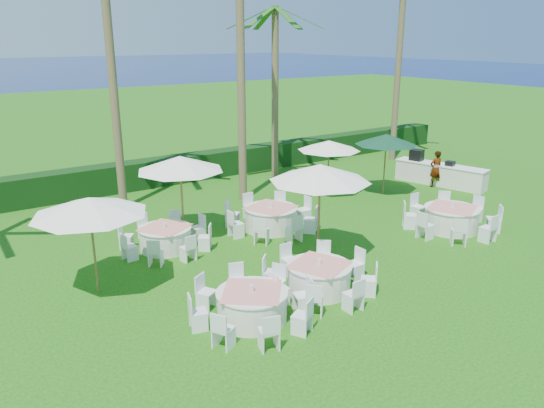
% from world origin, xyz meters
% --- Properties ---
extents(ground, '(120.00, 120.00, 0.00)m').
position_xyz_m(ground, '(0.00, 0.00, 0.00)').
color(ground, '#14520E').
rests_on(ground, ground).
extents(hedge, '(34.00, 1.00, 1.20)m').
position_xyz_m(hedge, '(0.00, 12.00, 0.60)').
color(hedge, black).
rests_on(hedge, ground).
extents(banquet_table_a, '(2.96, 2.96, 0.91)m').
position_xyz_m(banquet_table_a, '(-3.60, -0.58, 0.40)').
color(banquet_table_a, silver).
rests_on(banquet_table_a, ground).
extents(banquet_table_b, '(2.99, 2.99, 0.91)m').
position_xyz_m(banquet_table_b, '(-1.33, -0.30, 0.40)').
color(banquet_table_b, silver).
rests_on(banquet_table_b, ground).
extents(banquet_table_c, '(3.27, 3.27, 0.98)m').
position_xyz_m(banquet_table_c, '(5.39, 0.72, 0.43)').
color(banquet_table_c, silver).
rests_on(banquet_table_c, ground).
extents(banquet_table_d, '(2.91, 2.91, 0.89)m').
position_xyz_m(banquet_table_d, '(-3.51, 4.68, 0.38)').
color(banquet_table_d, silver).
rests_on(banquet_table_d, ground).
extents(banquet_table_e, '(3.22, 3.22, 0.97)m').
position_xyz_m(banquet_table_e, '(0.26, 4.29, 0.43)').
color(banquet_table_e, silver).
rests_on(banquet_table_e, ground).
extents(umbrella_a, '(2.93, 2.93, 2.60)m').
position_xyz_m(umbrella_a, '(-6.18, 2.95, 2.38)').
color(umbrella_a, brown).
rests_on(umbrella_a, ground).
extents(umbrella_b, '(2.98, 2.98, 2.95)m').
position_xyz_m(umbrella_b, '(-0.04, 1.34, 2.69)').
color(umbrella_b, brown).
rests_on(umbrella_b, ground).
extents(umbrella_c, '(2.84, 2.84, 2.78)m').
position_xyz_m(umbrella_c, '(-2.58, 5.32, 2.54)').
color(umbrella_c, brown).
rests_on(umbrella_c, ground).
extents(umbrella_d, '(2.59, 2.59, 2.35)m').
position_xyz_m(umbrella_d, '(4.57, 6.36, 2.15)').
color(umbrella_d, brown).
rests_on(umbrella_d, ground).
extents(umbrella_green, '(2.60, 2.60, 2.59)m').
position_xyz_m(umbrella_green, '(6.66, 5.19, 2.36)').
color(umbrella_green, brown).
rests_on(umbrella_green, ground).
extents(buffet_table, '(1.88, 4.18, 1.46)m').
position_xyz_m(buffet_table, '(9.85, 4.83, 0.51)').
color(buffet_table, silver).
rests_on(buffet_table, ground).
extents(staff_person, '(0.67, 0.52, 1.64)m').
position_xyz_m(staff_person, '(9.40, 4.70, 0.82)').
color(staff_person, gray).
rests_on(staff_person, ground).
extents(palm_b, '(4.19, 4.39, 9.73)m').
position_xyz_m(palm_b, '(-3.15, 9.61, 5.33)').
color(palm_b, brown).
rests_on(palm_b, ground).
extents(palm_c, '(4.40, 4.16, 10.94)m').
position_xyz_m(palm_c, '(1.32, 7.89, 5.95)').
color(palm_c, brown).
rests_on(palm_c, ground).
extents(palm_d, '(4.20, 4.39, 7.74)m').
position_xyz_m(palm_d, '(4.68, 10.45, 4.31)').
color(palm_d, brown).
rests_on(palm_d, ground).
extents(palm_e, '(4.20, 4.39, 10.19)m').
position_xyz_m(palm_e, '(11.98, 9.70, 5.57)').
color(palm_e, brown).
rests_on(palm_e, ground).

